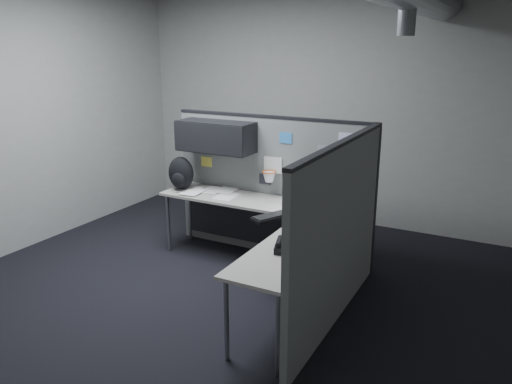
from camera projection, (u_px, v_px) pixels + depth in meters
The scene contains 12 objects.
room at pixel (273, 81), 4.00m from camera, with size 5.62×5.62×3.22m.
partition_back at pixel (256, 171), 5.72m from camera, with size 2.44×0.42×1.63m.
partition_right at pixel (339, 233), 4.30m from camera, with size 0.07×2.23×1.63m.
desk at pixel (266, 221), 5.20m from camera, with size 2.31×2.11×0.73m.
monitor at pixel (320, 190), 5.07m from camera, with size 0.53×0.53×0.45m.
keyboard at pixel (274, 216), 4.94m from camera, with size 0.35×0.49×0.04m.
mouse at pixel (297, 227), 4.64m from camera, with size 0.29×0.27×0.05m.
phone at pixel (286, 247), 4.14m from camera, with size 0.25×0.26×0.10m.
bottles at pixel (293, 269), 3.72m from camera, with size 0.14×0.17×0.08m.
cup at pixel (286, 260), 3.86m from camera, with size 0.07×0.07×0.10m, color beige.
papers at pixel (206, 190), 5.86m from camera, with size 0.89×0.59×0.02m.
backpack at pixel (181, 174), 5.88m from camera, with size 0.33×0.30×0.39m.
Camera 1 is at (2.35, -3.67, 2.37)m, focal length 35.00 mm.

